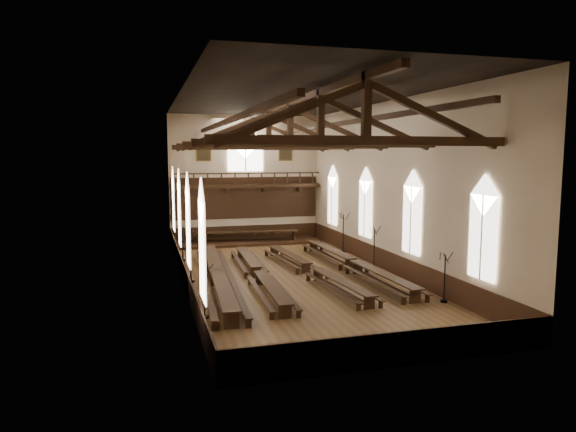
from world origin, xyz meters
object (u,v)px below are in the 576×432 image
object	(u,v)px
refectory_row_b	(259,272)
dais	(246,242)
candelabrum_left_mid	(191,267)
refectory_row_c	(311,268)
refectory_row_a	(218,274)
refectory_row_d	(353,263)
high_table	(246,233)
candelabrum_left_near	(205,302)
candelabrum_left_far	(183,250)
candelabrum_right_far	(343,240)
candelabrum_right_mid	(374,255)
candelabrum_right_near	(444,287)

from	to	relation	value
refectory_row_b	dais	size ratio (longest dim) A/B	1.22
candelabrum_left_mid	refectory_row_c	bearing A→B (deg)	-5.38
refectory_row_a	refectory_row_b	bearing A→B (deg)	3.69
refectory_row_a	refectory_row_c	bearing A→B (deg)	3.24
refectory_row_d	high_table	xyz separation A→B (m)	(-4.23, 11.21, 0.30)
refectory_row_a	candelabrum_left_near	size ratio (longest dim) A/B	6.41
candelabrum_left_far	high_table	bearing A→B (deg)	45.61
refectory_row_c	refectory_row_d	world-z (taller)	refectory_row_d
refectory_row_b	refectory_row_d	size ratio (longest dim) A/B	0.97
refectory_row_b	high_table	size ratio (longest dim) A/B	1.71
refectory_row_b	candelabrum_right_far	distance (m)	9.87
refectory_row_a	candelabrum_left_mid	world-z (taller)	candelabrum_left_mid
candelabrum_right_far	candelabrum_right_mid	bearing A→B (deg)	-90.00
dais	candelabrum_right_far	xyz separation A→B (m)	(5.83, -5.56, 0.78)
high_table	candelabrum_left_mid	distance (m)	12.35
refectory_row_b	dais	distance (m)	12.08
candelabrum_left_near	candelabrum_right_far	size ratio (longest dim) A/B	0.81
candelabrum_left_mid	candelabrum_right_mid	xyz separation A→B (m)	(11.10, 0.56, -0.04)
high_table	candelabrum_right_near	size ratio (longest dim) A/B	3.43
refectory_row_b	candelabrum_left_mid	world-z (taller)	candelabrum_left_mid
candelabrum_left_mid	candelabrum_right_far	distance (m)	12.44
candelabrum_right_near	candelabrum_left_mid	bearing A→B (deg)	147.47
refectory_row_c	candelabrum_left_mid	xyz separation A→B (m)	(-6.68, 0.63, 0.33)
refectory_row_d	candelabrum_right_near	world-z (taller)	candelabrum_right_near
candelabrum_left_far	candelabrum_right_mid	xyz separation A→B (m)	(11.10, -5.23, 0.06)
refectory_row_c	candelabrum_right_mid	size ratio (longest dim) A/B	5.37
refectory_row_c	candelabrum_right_near	world-z (taller)	candelabrum_right_near
dais	candelabrum_left_near	bearing A→B (deg)	-106.64
dais	candelabrum_left_far	size ratio (longest dim) A/B	4.79
refectory_row_a	high_table	size ratio (longest dim) A/B	1.84
refectory_row_d	candelabrum_left_near	distance (m)	11.46
refectory_row_a	candelabrum_right_far	distance (m)	11.76
candelabrum_left_near	refectory_row_d	bearing A→B (deg)	34.03
candelabrum_left_far	refectory_row_d	bearing A→B (deg)	-31.54
candelabrum_right_near	candelabrum_right_far	bearing A→B (deg)	90.00
dais	candelabrum_left_near	xyz separation A→B (m)	(-5.27, -17.63, 0.61)
candelabrum_right_near	refectory_row_b	bearing A→B (deg)	140.04
dais	refectory_row_a	bearing A→B (deg)	-108.02
high_table	candelabrum_right_mid	world-z (taller)	candelabrum_right_mid
candelabrum_left_mid	candelabrum_right_mid	bearing A→B (deg)	2.87
refectory_row_c	dais	size ratio (longest dim) A/B	1.21
dais	candelabrum_left_near	world-z (taller)	candelabrum_left_near
candelabrum_left_far	candelabrum_right_mid	bearing A→B (deg)	-25.22
candelabrum_left_mid	candelabrum_right_far	xyz separation A→B (m)	(11.10, 5.61, 0.05)
refectory_row_b	candelabrum_right_mid	xyz separation A→B (m)	(7.51, 1.34, 0.27)
candelabrum_right_near	candelabrum_right_far	size ratio (longest dim) A/B	0.83
candelabrum_right_near	refectory_row_a	bearing A→B (deg)	147.82
refectory_row_d	candelabrum_right_far	world-z (taller)	candelabrum_right_far
refectory_row_a	high_table	distance (m)	12.73
candelabrum_left_mid	candelabrum_right_near	xyz separation A→B (m)	(11.10, -7.08, -0.10)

